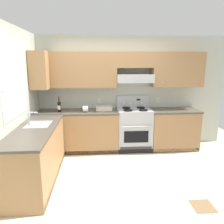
{
  "coord_description": "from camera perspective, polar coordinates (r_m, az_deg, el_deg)",
  "views": [
    {
      "loc": [
        -0.23,
        -3.47,
        1.95
      ],
      "look_at": [
        0.06,
        0.7,
        1.0
      ],
      "focal_mm": 34.87,
      "sensor_mm": 36.0,
      "label": 1
    }
  ],
  "objects": [
    {
      "name": "stove",
      "position": [
        5.02,
        5.8,
        -4.33
      ],
      "size": [
        0.76,
        0.62,
        1.2
      ],
      "color": "#B7BABC",
      "rests_on": "ground_plane"
    },
    {
      "name": "ground_plane",
      "position": [
        3.99,
        -0.21,
        -16.47
      ],
      "size": [
        7.04,
        7.04,
        0.0
      ],
      "primitive_type": "plane",
      "color": "beige"
    },
    {
      "name": "wall_left",
      "position": [
        3.99,
        -23.95,
        2.95
      ],
      "size": [
        0.47,
        4.0,
        2.55
      ],
      "color": "beige",
      "rests_on": "ground_plane"
    },
    {
      "name": "paper_towel_roll",
      "position": [
        4.73,
        -6.96,
        0.83
      ],
      "size": [
        0.11,
        0.13,
        0.13
      ],
      "color": "white",
      "rests_on": "counter_back_run"
    },
    {
      "name": "wall_back",
      "position": [
        5.06,
        3.25,
        7.43
      ],
      "size": [
        4.68,
        0.57,
        2.55
      ],
      "color": "beige",
      "rests_on": "ground_plane"
    },
    {
      "name": "counter_left_run",
      "position": [
        3.91,
        -19.02,
        -10.33
      ],
      "size": [
        0.63,
        1.91,
        1.13
      ],
      "color": "#A87A4C",
      "rests_on": "ground_plane"
    },
    {
      "name": "bowl",
      "position": [
        4.88,
        -2.09,
        0.82
      ],
      "size": [
        0.36,
        0.24,
        0.08
      ],
      "color": "beige",
      "rests_on": "counter_back_run"
    },
    {
      "name": "floor_accent_tile",
      "position": [
        3.52,
        22.72,
        -21.8
      ],
      "size": [
        0.3,
        0.3,
        0.01
      ],
      "primitive_type": "cube",
      "color": "olive",
      "rests_on": "ground_plane"
    },
    {
      "name": "counter_back_run",
      "position": [
        4.96,
        0.75,
        -4.79
      ],
      "size": [
        3.6,
        0.65,
        0.91
      ],
      "color": "#A87A4C",
      "rests_on": "ground_plane"
    },
    {
      "name": "wine_bottle",
      "position": [
        4.84,
        -13.65,
        1.58
      ],
      "size": [
        0.07,
        0.07,
        0.33
      ],
      "color": "black",
      "rests_on": "counter_back_run"
    }
  ]
}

